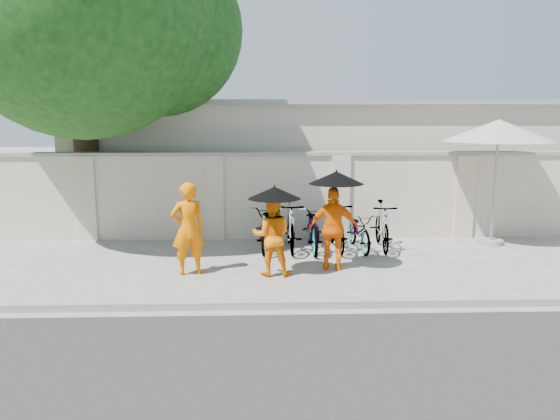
{
  "coord_description": "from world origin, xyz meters",
  "views": [
    {
      "loc": [
        0.11,
        -9.76,
        2.98
      ],
      "look_at": [
        0.48,
        0.83,
        1.1
      ],
      "focal_mm": 35.0,
      "sensor_mm": 36.0,
      "label": 1
    }
  ],
  "objects_px": {
    "monk_right": "(334,229)",
    "patio_umbrella": "(498,132)",
    "monk_center": "(272,236)",
    "monk_left": "(188,229)"
  },
  "relations": [
    {
      "from": "monk_center",
      "to": "monk_left",
      "type": "bearing_deg",
      "value": -1.7
    },
    {
      "from": "monk_center",
      "to": "patio_umbrella",
      "type": "relative_size",
      "value": 0.49
    },
    {
      "from": "monk_left",
      "to": "patio_umbrella",
      "type": "height_order",
      "value": "patio_umbrella"
    },
    {
      "from": "monk_center",
      "to": "patio_umbrella",
      "type": "height_order",
      "value": "patio_umbrella"
    },
    {
      "from": "monk_center",
      "to": "monk_right",
      "type": "distance_m",
      "value": 1.24
    },
    {
      "from": "monk_left",
      "to": "monk_center",
      "type": "distance_m",
      "value": 1.57
    },
    {
      "from": "monk_left",
      "to": "monk_right",
      "type": "height_order",
      "value": "monk_left"
    },
    {
      "from": "patio_umbrella",
      "to": "monk_left",
      "type": "bearing_deg",
      "value": -162.4
    },
    {
      "from": "monk_right",
      "to": "patio_umbrella",
      "type": "height_order",
      "value": "patio_umbrella"
    },
    {
      "from": "monk_left",
      "to": "monk_center",
      "type": "bearing_deg",
      "value": 153.73
    }
  ]
}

